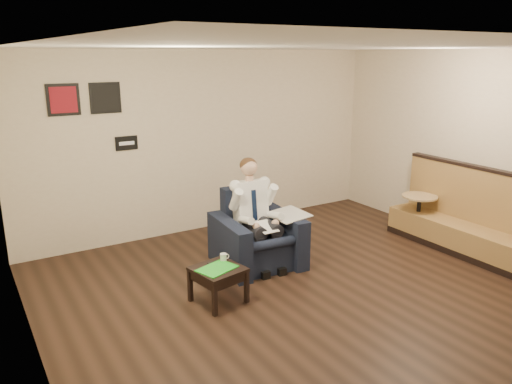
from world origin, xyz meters
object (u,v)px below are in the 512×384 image
coffee_mug (223,257)px  banquette (466,211)px  seated_man (262,219)px  smartphone (213,262)px  armchair (257,229)px  cafe_table (418,216)px  green_folder (217,269)px  side_table (218,285)px

coffee_mug → banquette: banquette is taller
seated_man → smartphone: seated_man is taller
armchair → cafe_table: size_ratio=1.55×
armchair → seated_man: (-0.01, -0.13, 0.18)m
green_folder → coffee_mug: coffee_mug is taller
armchair → seated_man: 0.22m
seated_man → cafe_table: 2.71m
smartphone → banquette: banquette is taller
side_table → cafe_table: cafe_table is taller
seated_man → smartphone: size_ratio=10.37×
seated_man → coffee_mug: seated_man is taller
armchair → cafe_table: armchair is taller
seated_man → side_table: seated_man is taller
side_table → banquette: 3.72m
armchair → smartphone: armchair is taller
armchair → green_folder: bearing=-139.7°
smartphone → banquette: bearing=-10.6°
seated_man → side_table: 1.17m
seated_man → coffee_mug: 0.90m
banquette → armchair: bearing=157.1°
green_folder → cafe_table: size_ratio=0.64×
banquette → seated_man: bearing=159.5°
seated_man → coffee_mug: bearing=-148.3°
green_folder → smartphone: (0.04, 0.18, -0.00)m
armchair → seated_man: bearing=-90.0°
side_table → coffee_mug: (0.14, 0.14, 0.25)m
coffee_mug → smartphone: (-0.13, 0.01, -0.04)m
armchair → cafe_table: (2.66, -0.39, -0.16)m
side_table → coffee_mug: size_ratio=5.79×
green_folder → smartphone: 0.18m
green_folder → banquette: (3.69, -0.46, 0.18)m
seated_man → coffee_mug: (-0.78, -0.40, -0.21)m
green_folder → banquette: bearing=-7.2°
coffee_mug → cafe_table: 3.46m
seated_man → banquette: seated_man is taller
side_table → cafe_table: bearing=4.4°
banquette → green_folder: bearing=172.8°
banquette → cafe_table: bearing=95.6°
armchair → coffee_mug: bearing=-141.7°
side_table → cafe_table: size_ratio=0.78×
green_folder → coffee_mug: (0.17, 0.16, 0.04)m
green_folder → coffee_mug: size_ratio=4.74×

